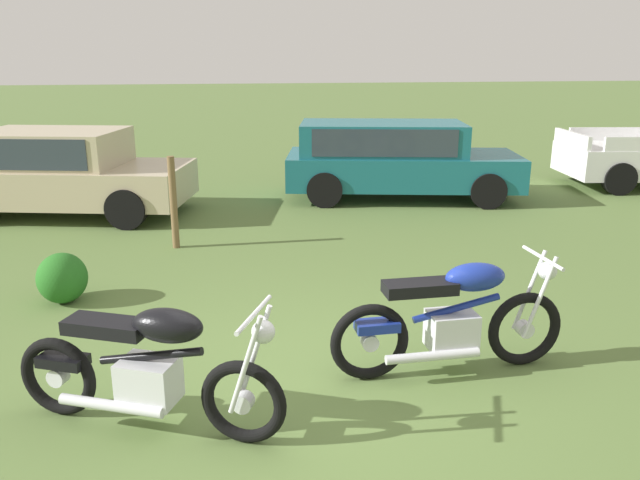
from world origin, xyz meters
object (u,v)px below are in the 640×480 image
object	(u,v)px
car_beige	(58,168)
car_teal	(392,154)
motorcycle_black	(148,368)
motorcycle_blue	(453,319)
fence_post_wooden	(173,203)
shrub_low	(62,278)

from	to	relation	value
car_beige	car_teal	size ratio (longest dim) A/B	0.98
motorcycle_black	car_teal	distance (m)	8.19
car_beige	car_teal	bearing A→B (deg)	16.24
car_beige	car_teal	world-z (taller)	same
car_teal	motorcycle_blue	bearing A→B (deg)	-89.98
motorcycle_blue	fence_post_wooden	xyz separation A→B (m)	(-2.48, 4.14, 0.16)
car_teal	shrub_low	size ratio (longest dim) A/B	7.87
motorcycle_blue	shrub_low	size ratio (longest dim) A/B	3.55
car_teal	shrub_low	world-z (taller)	car_teal
shrub_low	motorcycle_blue	bearing A→B (deg)	-32.07
motorcycle_blue	shrub_low	distance (m)	4.26
motorcycle_black	car_beige	bearing A→B (deg)	130.49
motorcycle_blue	fence_post_wooden	distance (m)	4.83
motorcycle_black	fence_post_wooden	size ratio (longest dim) A/B	1.50
fence_post_wooden	shrub_low	bearing A→B (deg)	-120.99
fence_post_wooden	motorcycle_blue	bearing A→B (deg)	-59.13
shrub_low	fence_post_wooden	distance (m)	2.23
car_beige	car_teal	xyz separation A→B (m)	(5.93, 0.27, 0.04)
motorcycle_blue	shrub_low	world-z (taller)	motorcycle_blue
motorcycle_black	car_teal	xyz separation A→B (m)	(3.90, 7.20, 0.35)
motorcycle_black	shrub_low	distance (m)	2.94
shrub_low	fence_post_wooden	size ratio (longest dim) A/B	0.45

